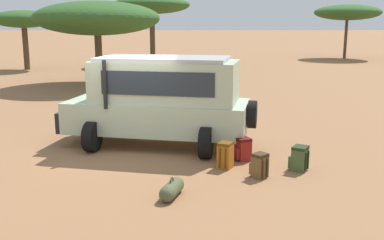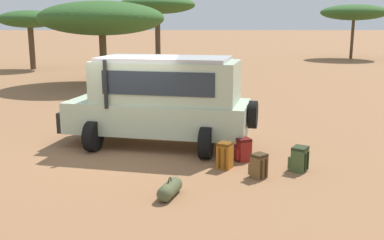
{
  "view_description": "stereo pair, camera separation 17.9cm",
  "coord_description": "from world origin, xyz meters",
  "px_view_note": "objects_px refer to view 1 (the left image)",
  "views": [
    {
      "loc": [
        1.57,
        -11.49,
        3.37
      ],
      "look_at": [
        1.69,
        -0.76,
        1.0
      ],
      "focal_mm": 42.0,
      "sensor_mm": 36.0,
      "label": 1
    },
    {
      "loc": [
        1.75,
        -11.5,
        3.37
      ],
      "look_at": [
        1.69,
        -0.76,
        1.0
      ],
      "focal_mm": 42.0,
      "sensor_mm": 36.0,
      "label": 2
    }
  ],
  "objects_px": {
    "backpack_beside_front_wheel": "(259,166)",
    "backpack_outermost": "(226,155)",
    "backpack_near_rear_wheel": "(242,149)",
    "acacia_tree_far_left": "(24,20)",
    "safari_vehicle": "(161,99)",
    "backpack_cluster_center": "(299,158)",
    "acacia_tree_right_mid": "(348,13)",
    "acacia_tree_left_mid": "(97,18)",
    "duffel_bag_low_black_case": "(172,189)",
    "acacia_tree_centre_back": "(152,5)"
  },
  "relations": [
    {
      "from": "backpack_outermost",
      "to": "backpack_near_rear_wheel",
      "type": "bearing_deg",
      "value": 51.28
    },
    {
      "from": "backpack_outermost",
      "to": "acacia_tree_left_mid",
      "type": "xyz_separation_m",
      "value": [
        -5.62,
        14.13,
        3.2
      ]
    },
    {
      "from": "safari_vehicle",
      "to": "backpack_near_rear_wheel",
      "type": "height_order",
      "value": "safari_vehicle"
    },
    {
      "from": "safari_vehicle",
      "to": "duffel_bag_low_black_case",
      "type": "bearing_deg",
      "value": -83.83
    },
    {
      "from": "acacia_tree_centre_back",
      "to": "acacia_tree_right_mid",
      "type": "bearing_deg",
      "value": 19.23
    },
    {
      "from": "backpack_near_rear_wheel",
      "to": "duffel_bag_low_black_case",
      "type": "distance_m",
      "value": 2.89
    },
    {
      "from": "acacia_tree_centre_back",
      "to": "backpack_outermost",
      "type": "bearing_deg",
      "value": -81.95
    },
    {
      "from": "acacia_tree_far_left",
      "to": "backpack_beside_front_wheel",
      "type": "bearing_deg",
      "value": -60.28
    },
    {
      "from": "acacia_tree_left_mid",
      "to": "acacia_tree_centre_back",
      "type": "relative_size",
      "value": 1.04
    },
    {
      "from": "safari_vehicle",
      "to": "backpack_outermost",
      "type": "height_order",
      "value": "safari_vehicle"
    },
    {
      "from": "safari_vehicle",
      "to": "backpack_outermost",
      "type": "bearing_deg",
      "value": -51.26
    },
    {
      "from": "acacia_tree_right_mid",
      "to": "acacia_tree_left_mid",
      "type": "bearing_deg",
      "value": -138.19
    },
    {
      "from": "backpack_beside_front_wheel",
      "to": "backpack_cluster_center",
      "type": "relative_size",
      "value": 0.96
    },
    {
      "from": "backpack_cluster_center",
      "to": "acacia_tree_left_mid",
      "type": "height_order",
      "value": "acacia_tree_left_mid"
    },
    {
      "from": "safari_vehicle",
      "to": "backpack_beside_front_wheel",
      "type": "height_order",
      "value": "safari_vehicle"
    },
    {
      "from": "backpack_cluster_center",
      "to": "backpack_near_rear_wheel",
      "type": "xyz_separation_m",
      "value": [
        -1.22,
        0.78,
        -0.0
      ]
    },
    {
      "from": "duffel_bag_low_black_case",
      "to": "acacia_tree_centre_back",
      "type": "xyz_separation_m",
      "value": [
        -2.38,
        27.08,
        4.4
      ]
    },
    {
      "from": "safari_vehicle",
      "to": "duffel_bag_low_black_case",
      "type": "height_order",
      "value": "safari_vehicle"
    },
    {
      "from": "safari_vehicle",
      "to": "acacia_tree_far_left",
      "type": "height_order",
      "value": "acacia_tree_far_left"
    },
    {
      "from": "backpack_cluster_center",
      "to": "acacia_tree_centre_back",
      "type": "height_order",
      "value": "acacia_tree_centre_back"
    },
    {
      "from": "acacia_tree_centre_back",
      "to": "acacia_tree_far_left",
      "type": "bearing_deg",
      "value": -159.28
    },
    {
      "from": "duffel_bag_low_black_case",
      "to": "acacia_tree_far_left",
      "type": "xyz_separation_m",
      "value": [
        -11.07,
        23.79,
        3.31
      ]
    },
    {
      "from": "safari_vehicle",
      "to": "acacia_tree_centre_back",
      "type": "relative_size",
      "value": 0.86
    },
    {
      "from": "backpack_beside_front_wheel",
      "to": "safari_vehicle",
      "type": "bearing_deg",
      "value": 130.67
    },
    {
      "from": "duffel_bag_low_black_case",
      "to": "backpack_outermost",
      "type": "bearing_deg",
      "value": 55.85
    },
    {
      "from": "backpack_near_rear_wheel",
      "to": "acacia_tree_far_left",
      "type": "height_order",
      "value": "acacia_tree_far_left"
    },
    {
      "from": "duffel_bag_low_black_case",
      "to": "acacia_tree_right_mid",
      "type": "relative_size",
      "value": 0.15
    },
    {
      "from": "acacia_tree_left_mid",
      "to": "backpack_cluster_center",
      "type": "bearing_deg",
      "value": -62.99
    },
    {
      "from": "backpack_near_rear_wheel",
      "to": "backpack_outermost",
      "type": "distance_m",
      "value": 0.75
    },
    {
      "from": "duffel_bag_low_black_case",
      "to": "safari_vehicle",
      "type": "bearing_deg",
      "value": 96.17
    },
    {
      "from": "duffel_bag_low_black_case",
      "to": "acacia_tree_far_left",
      "type": "distance_m",
      "value": 26.45
    },
    {
      "from": "backpack_outermost",
      "to": "duffel_bag_low_black_case",
      "type": "relative_size",
      "value": 0.72
    },
    {
      "from": "backpack_outermost",
      "to": "duffel_bag_low_black_case",
      "type": "height_order",
      "value": "backpack_outermost"
    },
    {
      "from": "duffel_bag_low_black_case",
      "to": "acacia_tree_left_mid",
      "type": "bearing_deg",
      "value": 105.53
    },
    {
      "from": "backpack_beside_front_wheel",
      "to": "backpack_near_rear_wheel",
      "type": "bearing_deg",
      "value": 99.96
    },
    {
      "from": "backpack_beside_front_wheel",
      "to": "backpack_outermost",
      "type": "distance_m",
      "value": 0.96
    },
    {
      "from": "backpack_beside_front_wheel",
      "to": "duffel_bag_low_black_case",
      "type": "relative_size",
      "value": 0.64
    },
    {
      "from": "safari_vehicle",
      "to": "duffel_bag_low_black_case",
      "type": "relative_size",
      "value": 6.36
    },
    {
      "from": "safari_vehicle",
      "to": "backpack_cluster_center",
      "type": "relative_size",
      "value": 9.58
    },
    {
      "from": "acacia_tree_far_left",
      "to": "acacia_tree_right_mid",
      "type": "relative_size",
      "value": 0.75
    },
    {
      "from": "backpack_cluster_center",
      "to": "acacia_tree_far_left",
      "type": "distance_m",
      "value": 26.43
    },
    {
      "from": "backpack_beside_front_wheel",
      "to": "backpack_cluster_center",
      "type": "distance_m",
      "value": 1.11
    },
    {
      "from": "backpack_near_rear_wheel",
      "to": "acacia_tree_left_mid",
      "type": "height_order",
      "value": "acacia_tree_left_mid"
    },
    {
      "from": "backpack_near_rear_wheel",
      "to": "acacia_tree_right_mid",
      "type": "bearing_deg",
      "value": 66.9
    },
    {
      "from": "backpack_cluster_center",
      "to": "acacia_tree_far_left",
      "type": "relative_size",
      "value": 0.13
    },
    {
      "from": "backpack_near_rear_wheel",
      "to": "duffel_bag_low_black_case",
      "type": "xyz_separation_m",
      "value": [
        -1.67,
        -2.35,
        -0.12
      ]
    },
    {
      "from": "acacia_tree_far_left",
      "to": "backpack_near_rear_wheel",
      "type": "bearing_deg",
      "value": -59.29
    },
    {
      "from": "acacia_tree_far_left",
      "to": "safari_vehicle",
      "type": "bearing_deg",
      "value": -61.97
    },
    {
      "from": "backpack_cluster_center",
      "to": "backpack_outermost",
      "type": "height_order",
      "value": "backpack_outermost"
    },
    {
      "from": "backpack_beside_front_wheel",
      "to": "acacia_tree_right_mid",
      "type": "xyz_separation_m",
      "value": [
        12.88,
        31.97,
        3.85
      ]
    }
  ]
}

